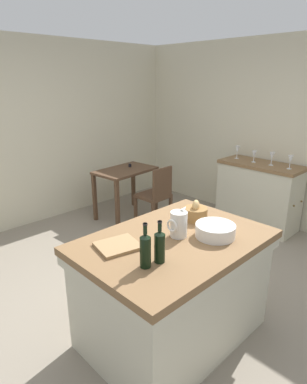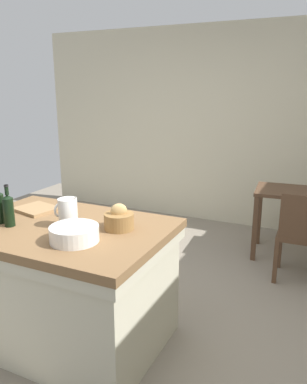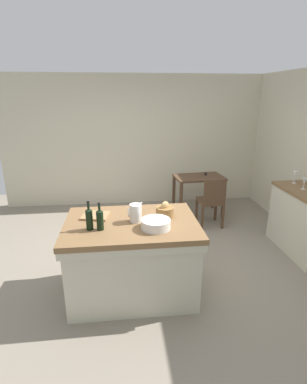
# 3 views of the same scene
# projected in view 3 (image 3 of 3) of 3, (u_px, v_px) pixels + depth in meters

# --- Properties ---
(ground_plane) EXTENTS (6.76, 6.76, 0.00)m
(ground_plane) POSITION_uv_depth(u_px,v_px,m) (149.00, 267.00, 3.93)
(ground_plane) COLOR gray
(wall_back) EXTENTS (5.32, 0.12, 2.60)m
(wall_back) POSITION_uv_depth(u_px,v_px,m) (136.00, 141.00, 5.97)
(wall_back) COLOR beige
(wall_back) RESTS_ON ground
(island_table) EXTENTS (1.45, 1.01, 0.89)m
(island_table) POSITION_uv_depth(u_px,v_px,m) (132.00, 255.00, 3.31)
(island_table) COLOR brown
(island_table) RESTS_ON ground
(side_cabinet) EXTENTS (0.52, 1.14, 0.93)m
(side_cabinet) POSITION_uv_depth(u_px,v_px,m) (304.00, 222.00, 4.19)
(side_cabinet) COLOR brown
(side_cabinet) RESTS_ON ground
(writing_desk) EXTENTS (0.95, 0.64, 0.80)m
(writing_desk) POSITION_uv_depth(u_px,v_px,m) (199.00, 183.00, 5.51)
(writing_desk) COLOR #513826
(writing_desk) RESTS_ON ground
(wooden_chair) EXTENTS (0.41, 0.41, 0.89)m
(wooden_chair) POSITION_uv_depth(u_px,v_px,m) (211.00, 200.00, 5.02)
(wooden_chair) COLOR #513826
(wooden_chair) RESTS_ON ground
(pitcher) EXTENTS (0.17, 0.13, 0.24)m
(pitcher) POSITION_uv_depth(u_px,v_px,m) (135.00, 213.00, 3.16)
(pitcher) COLOR silver
(pitcher) RESTS_ON island_table
(wash_bowl) EXTENTS (0.30, 0.30, 0.10)m
(wash_bowl) POSITION_uv_depth(u_px,v_px,m) (156.00, 224.00, 3.01)
(wash_bowl) COLOR silver
(wash_bowl) RESTS_ON island_table
(bread_basket) EXTENTS (0.20, 0.20, 0.18)m
(bread_basket) POSITION_uv_depth(u_px,v_px,m) (165.00, 211.00, 3.31)
(bread_basket) COLOR olive
(bread_basket) RESTS_ON island_table
(cutting_board) EXTENTS (0.34, 0.31, 0.02)m
(cutting_board) POSITION_uv_depth(u_px,v_px,m) (96.00, 216.00, 3.32)
(cutting_board) COLOR #99754C
(cutting_board) RESTS_ON island_table
(wine_bottle_dark) EXTENTS (0.07, 0.07, 0.29)m
(wine_bottle_dark) POSITION_uv_depth(u_px,v_px,m) (100.00, 219.00, 2.96)
(wine_bottle_dark) COLOR black
(wine_bottle_dark) RESTS_ON island_table
(wine_bottle_amber) EXTENTS (0.07, 0.07, 0.30)m
(wine_bottle_amber) POSITION_uv_depth(u_px,v_px,m) (89.00, 218.00, 2.97)
(wine_bottle_amber) COLOR black
(wine_bottle_amber) RESTS_ON island_table
(wine_glass_middle) EXTENTS (0.07, 0.07, 0.16)m
(wine_glass_middle) POSITION_uv_depth(u_px,v_px,m) (304.00, 182.00, 4.11)
(wine_glass_middle) COLOR white
(wine_glass_middle) RESTS_ON side_cabinet
(wine_glass_right) EXTENTS (0.07, 0.07, 0.18)m
(wine_glass_right) POSITION_uv_depth(u_px,v_px,m) (295.00, 175.00, 4.39)
(wine_glass_right) COLOR white
(wine_glass_right) RESTS_ON side_cabinet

